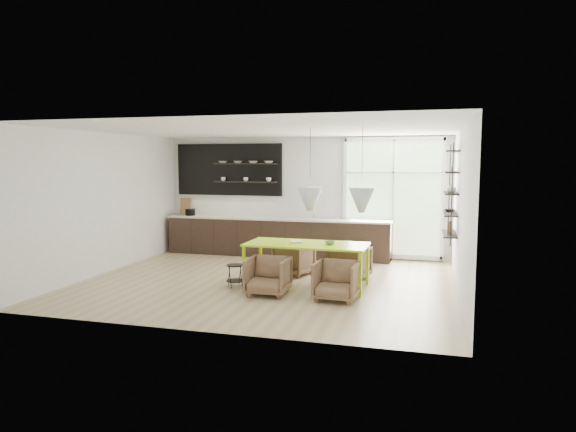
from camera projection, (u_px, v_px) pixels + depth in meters
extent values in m
cube|color=tan|center=(267.00, 282.00, 9.87)|extent=(7.00, 6.00, 0.01)
cube|color=silver|center=(304.00, 196.00, 12.59)|extent=(7.00, 0.02, 2.90)
cube|color=silver|center=(106.00, 203.00, 10.63)|extent=(0.02, 6.00, 2.90)
cube|color=silver|center=(461.00, 212.00, 8.79)|extent=(0.02, 6.00, 2.90)
cube|color=white|center=(267.00, 130.00, 9.56)|extent=(7.00, 6.00, 0.01)
cube|color=#B2D1A5|center=(393.00, 198.00, 12.00)|extent=(2.20, 0.02, 2.70)
cube|color=silver|center=(393.00, 198.00, 11.97)|extent=(2.30, 0.08, 2.80)
cone|color=silver|center=(310.00, 199.00, 8.96)|extent=(0.44, 0.44, 0.42)
cone|color=silver|center=(362.00, 200.00, 8.72)|extent=(0.44, 0.44, 0.42)
cylinder|color=black|center=(310.00, 153.00, 8.88)|extent=(0.01, 0.01, 0.89)
cylinder|color=black|center=(362.00, 153.00, 8.64)|extent=(0.01, 0.01, 0.89)
cube|color=black|center=(277.00, 238.00, 12.53)|extent=(5.50, 0.65, 0.90)
cube|color=beige|center=(277.00, 219.00, 12.48)|extent=(5.54, 0.69, 0.04)
cube|color=silver|center=(280.00, 206.00, 12.76)|extent=(5.50, 0.02, 0.55)
cube|color=black|center=(229.00, 170.00, 12.99)|extent=(2.80, 0.06, 1.30)
cube|color=black|center=(246.00, 164.00, 12.71)|extent=(1.60, 0.28, 0.03)
cube|color=black|center=(246.00, 182.00, 12.76)|extent=(1.60, 0.28, 0.03)
cube|color=#9B683E|center=(186.00, 206.00, 13.35)|extent=(0.30, 0.10, 0.42)
cylinder|color=silver|center=(314.00, 211.00, 12.32)|extent=(0.02, 0.02, 0.40)
imported|color=white|center=(223.00, 162.00, 12.86)|extent=(0.22, 0.22, 0.05)
imported|color=white|center=(238.00, 162.00, 12.76)|extent=(0.22, 0.22, 0.05)
imported|color=white|center=(253.00, 162.00, 12.65)|extent=(0.22, 0.22, 0.05)
imported|color=white|center=(269.00, 162.00, 12.55)|extent=(0.22, 0.22, 0.05)
imported|color=white|center=(223.00, 179.00, 12.91)|extent=(0.12, 0.12, 0.10)
imported|color=white|center=(246.00, 179.00, 12.75)|extent=(0.12, 0.12, 0.10)
imported|color=white|center=(269.00, 180.00, 12.59)|extent=(0.12, 0.12, 0.10)
cylinder|color=black|center=(190.00, 212.00, 13.02)|extent=(0.25, 0.25, 0.15)
cube|color=black|center=(452.00, 195.00, 9.38)|extent=(0.02, 0.02, 1.90)
cube|color=black|center=(449.00, 191.00, 10.53)|extent=(0.02, 0.02, 1.90)
cube|color=black|center=(449.00, 234.00, 10.04)|extent=(0.26, 1.20, 0.02)
cube|color=black|center=(450.00, 213.00, 10.00)|extent=(0.26, 1.20, 0.02)
cube|color=black|center=(450.00, 193.00, 9.95)|extent=(0.26, 1.20, 0.02)
cube|color=black|center=(451.00, 172.00, 9.91)|extent=(0.26, 1.20, 0.03)
cube|color=black|center=(452.00, 151.00, 9.87)|extent=(0.26, 1.20, 0.03)
imported|color=white|center=(451.00, 188.00, 9.70)|extent=(0.18, 0.18, 0.19)
imported|color=#333338|center=(449.00, 210.00, 10.18)|extent=(0.22, 0.22, 0.05)
imported|color=white|center=(451.00, 169.00, 10.00)|extent=(0.10, 0.10, 0.09)
cube|color=#9B683E|center=(450.00, 228.00, 9.93)|extent=(0.10, 0.18, 0.24)
cube|color=#A3DE09|center=(307.00, 244.00, 9.41)|extent=(2.24, 1.05, 0.03)
cube|color=#A3DE09|center=(244.00, 267.00, 9.32)|extent=(0.05, 0.05, 0.78)
cube|color=#A3DE09|center=(261.00, 258.00, 10.18)|extent=(0.05, 0.05, 0.78)
cube|color=#A3DE09|center=(360.00, 275.00, 8.72)|extent=(0.05, 0.05, 0.78)
cube|color=#A3DE09|center=(367.00, 265.00, 9.58)|extent=(0.05, 0.05, 0.78)
imported|color=brown|center=(294.00, 259.00, 10.51)|extent=(0.84, 0.86, 0.63)
imported|color=brown|center=(349.00, 263.00, 10.09)|extent=(0.88, 0.89, 0.65)
imported|color=brown|center=(268.00, 276.00, 8.90)|extent=(0.71, 0.74, 0.66)
imported|color=brown|center=(336.00, 281.00, 8.55)|extent=(0.73, 0.75, 0.66)
cylinder|color=black|center=(235.00, 265.00, 9.44)|extent=(0.31, 0.31, 0.02)
cylinder|color=black|center=(235.00, 281.00, 9.47)|extent=(0.33, 0.33, 0.01)
cylinder|color=black|center=(241.00, 277.00, 9.39)|extent=(0.01, 0.01, 0.41)
cylinder|color=black|center=(240.00, 275.00, 9.58)|extent=(0.01, 0.01, 0.41)
cylinder|color=black|center=(229.00, 275.00, 9.54)|extent=(0.01, 0.01, 0.41)
cylinder|color=black|center=(230.00, 277.00, 9.34)|extent=(0.01, 0.01, 0.41)
imported|color=white|center=(290.00, 241.00, 9.56)|extent=(0.29, 0.33, 0.03)
imported|color=#4D784D|center=(330.00, 243.00, 9.30)|extent=(0.23, 0.23, 0.06)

